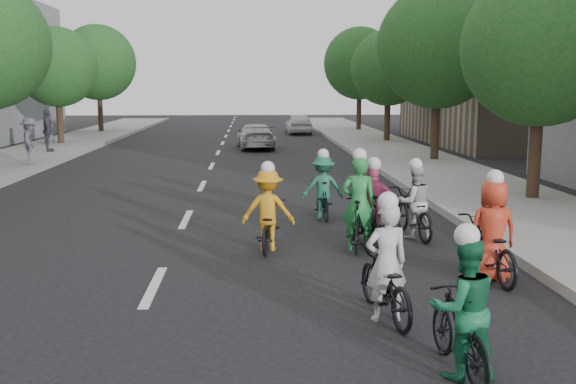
{
  "coord_description": "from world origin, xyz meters",
  "views": [
    {
      "loc": [
        1.48,
        -9.44,
        2.99
      ],
      "look_at": [
        2.19,
        2.64,
        1.0
      ],
      "focal_mm": 40.0,
      "sensor_mm": 36.0,
      "label": 1
    }
  ],
  "objects": [
    {
      "name": "cyclist_1",
      "position": [
        3.65,
        -3.21,
        0.61
      ],
      "size": [
        0.76,
        1.53,
        1.64
      ],
      "rotation": [
        0.0,
        0.0,
        3.22
      ],
      "color": "black",
      "rests_on": "ground"
    },
    {
      "name": "spectator_1",
      "position": [
        -7.45,
        19.51,
        1.09
      ],
      "size": [
        0.79,
        1.19,
        1.87
      ],
      "primitive_type": "imported",
      "rotation": [
        0.0,
        0.0,
        1.91
      ],
      "color": "#45444F",
      "rests_on": "sidewalk_left"
    },
    {
      "name": "cyclist_5",
      "position": [
        3.46,
        2.09,
        0.65
      ],
      "size": [
        0.76,
        1.66,
        1.89
      ],
      "rotation": [
        0.0,
        0.0,
        2.94
      ],
      "color": "black",
      "rests_on": "ground"
    },
    {
      "name": "ground",
      "position": [
        0.0,
        0.0,
        0.0
      ],
      "size": [
        120.0,
        120.0,
        0.0
      ],
      "primitive_type": "plane",
      "color": "black",
      "rests_on": "ground"
    },
    {
      "name": "spectator_0",
      "position": [
        -6.58,
        14.59,
        1.01
      ],
      "size": [
        0.89,
        1.24,
        1.73
      ],
      "primitive_type": "imported",
      "rotation": [
        0.0,
        0.0,
        1.81
      ],
      "color": "#54525F",
      "rests_on": "sidewalk_left"
    },
    {
      "name": "cyclist_3",
      "position": [
        3.76,
        2.27,
        0.63
      ],
      "size": [
        0.93,
        1.73,
        1.71
      ],
      "rotation": [
        0.0,
        0.0,
        3.1
      ],
      "color": "black",
      "rests_on": "ground"
    },
    {
      "name": "cyclist_6",
      "position": [
        4.73,
        2.97,
        0.57
      ],
      "size": [
        0.89,
        1.91,
        1.61
      ],
      "rotation": [
        0.0,
        0.0,
        3.28
      ],
      "color": "black",
      "rests_on": "ground"
    },
    {
      "name": "cyclist_0",
      "position": [
        3.21,
        -1.51,
        0.55
      ],
      "size": [
        0.87,
        1.81,
        1.69
      ],
      "rotation": [
        0.0,
        0.0,
        3.3
      ],
      "color": "black",
      "rests_on": "ground"
    },
    {
      "name": "tree_l_5",
      "position": [
        -8.2,
        33.0,
        4.52
      ],
      "size": [
        4.8,
        4.8,
        6.93
      ],
      "color": "black",
      "rests_on": "ground"
    },
    {
      "name": "tree_r_3",
      "position": [
        8.8,
        33.6,
        4.52
      ],
      "size": [
        4.8,
        4.8,
        6.93
      ],
      "color": "black",
      "rests_on": "ground"
    },
    {
      "name": "tree_l_4",
      "position": [
        -8.2,
        24.0,
        3.96
      ],
      "size": [
        4.0,
        4.0,
        5.97
      ],
      "color": "black",
      "rests_on": "ground"
    },
    {
      "name": "curb_right",
      "position": [
        6.05,
        10.0,
        0.09
      ],
      "size": [
        0.18,
        80.0,
        0.18
      ],
      "primitive_type": "cube",
      "color": "#999993",
      "rests_on": "ground"
    },
    {
      "name": "cyclist_4",
      "position": [
        5.2,
        0.08,
        0.61
      ],
      "size": [
        0.81,
        1.88,
        1.75
      ],
      "rotation": [
        0.0,
        0.0,
        3.21
      ],
      "color": "black",
      "rests_on": "ground"
    },
    {
      "name": "cyclist_7",
      "position": [
        3.12,
        4.85,
        0.62
      ],
      "size": [
        0.98,
        1.52,
        1.62
      ],
      "rotation": [
        0.0,
        0.0,
        3.2
      ],
      "color": "black",
      "rests_on": "ground"
    },
    {
      "name": "follow_car_lead",
      "position": [
        1.74,
        21.9,
        0.61
      ],
      "size": [
        2.02,
        4.3,
        1.21
      ],
      "primitive_type": "imported",
      "rotation": [
        0.0,
        0.0,
        3.22
      ],
      "color": "#AEAEB2",
      "rests_on": "ground"
    },
    {
      "name": "tree_r_0",
      "position": [
        8.8,
        6.6,
        3.96
      ],
      "size": [
        4.0,
        4.0,
        5.97
      ],
      "color": "black",
      "rests_on": "ground"
    },
    {
      "name": "spectator_2",
      "position": [
        -8.67,
        23.63,
        0.9
      ],
      "size": [
        0.62,
        0.82,
        1.5
      ],
      "primitive_type": "imported",
      "rotation": [
        0.0,
        0.0,
        1.79
      ],
      "color": "#4E4D5A",
      "rests_on": "sidewalk_left"
    },
    {
      "name": "cyclist_2",
      "position": [
        1.8,
        2.16,
        0.6
      ],
      "size": [
        1.04,
        1.72,
        1.66
      ],
      "rotation": [
        0.0,
        0.0,
        3.0
      ],
      "color": "black",
      "rests_on": "ground"
    },
    {
      "name": "follow_car_trail",
      "position": [
        4.59,
        31.76,
        0.66
      ],
      "size": [
        1.6,
        3.9,
        1.32
      ],
      "primitive_type": "imported",
      "rotation": [
        0.0,
        0.0,
        3.15
      ],
      "color": "silver",
      "rests_on": "ground"
    },
    {
      "name": "bldg_se",
      "position": [
        16.0,
        24.0,
        4.0
      ],
      "size": [
        10.0,
        14.0,
        8.0
      ],
      "primitive_type": "cube",
      "color": "gray",
      "rests_on": "ground"
    },
    {
      "name": "tree_r_1",
      "position": [
        8.8,
        15.6,
        4.52
      ],
      "size": [
        4.8,
        4.8,
        6.93
      ],
      "color": "black",
      "rests_on": "ground"
    },
    {
      "name": "tree_r_2",
      "position": [
        8.8,
        24.6,
        3.96
      ],
      "size": [
        4.0,
        4.0,
        5.97
      ],
      "color": "black",
      "rests_on": "ground"
    },
    {
      "name": "sidewalk_right",
      "position": [
        8.0,
        10.0,
        0.07
      ],
      "size": [
        4.0,
        80.0,
        0.15
      ],
      "primitive_type": "cube",
      "color": "gray",
      "rests_on": "ground"
    }
  ]
}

